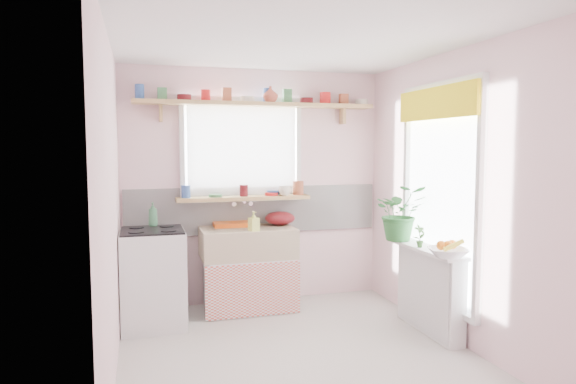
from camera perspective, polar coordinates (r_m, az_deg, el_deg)
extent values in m
plane|color=beige|center=(4.33, 1.26, -17.77)|extent=(3.20, 3.20, 0.00)
plane|color=white|center=(4.07, 1.33, 16.68)|extent=(3.20, 3.20, 0.00)
plane|color=#FFD5DB|center=(5.55, -3.66, 0.61)|extent=(2.80, 0.00, 2.80)
plane|color=#FFD5DB|center=(2.55, 12.19, -4.72)|extent=(2.80, 0.00, 2.80)
plane|color=#FFD5DB|center=(3.84, -19.09, -1.63)|extent=(0.00, 3.20, 3.20)
plane|color=#FFD5DB|center=(4.63, 18.07, -0.51)|extent=(0.00, 3.20, 3.20)
cube|color=white|center=(5.56, -3.61, -1.97)|extent=(2.74, 0.03, 0.50)
cube|color=#C7818D|center=(5.59, -3.59, -4.01)|extent=(2.74, 0.02, 0.12)
cube|color=white|center=(5.50, -5.20, 4.72)|extent=(1.20, 0.01, 1.00)
cube|color=white|center=(5.44, -5.07, 4.72)|extent=(1.15, 0.02, 0.95)
cube|color=white|center=(4.79, 16.68, -0.30)|extent=(0.01, 1.10, 1.90)
cube|color=yellow|center=(4.74, 16.05, 9.47)|extent=(0.03, 1.20, 0.28)
cube|color=white|center=(5.40, -4.48, -10.04)|extent=(0.85, 0.55, 0.55)
cube|color=#DB5040|center=(5.13, -3.83, -10.83)|extent=(0.95, 0.02, 0.53)
cube|color=#C5B090|center=(5.30, -4.51, -5.60)|extent=(0.95, 0.55, 0.30)
cylinder|color=silver|center=(5.49, -5.07, -1.03)|extent=(0.03, 0.22, 0.03)
cube|color=white|center=(5.01, -14.74, -9.32)|extent=(0.58, 0.58, 0.90)
cube|color=black|center=(4.92, -14.86, -4.17)|extent=(0.56, 0.56, 0.02)
cylinder|color=black|center=(4.78, -16.51, -4.30)|extent=(0.14, 0.14, 0.01)
cylinder|color=black|center=(4.78, -13.14, -4.21)|extent=(0.14, 0.14, 0.01)
cylinder|color=black|center=(5.05, -16.49, -3.79)|extent=(0.14, 0.14, 0.01)
cylinder|color=black|center=(5.06, -13.31, -3.71)|extent=(0.14, 0.14, 0.01)
cube|color=white|center=(4.90, 15.47, -10.57)|extent=(0.15, 0.90, 0.75)
cube|color=white|center=(4.79, 15.27, -6.18)|extent=(0.22, 0.95, 0.03)
cube|color=tan|center=(5.42, -4.93, -0.68)|extent=(1.40, 0.22, 0.04)
cube|color=tan|center=(5.43, -3.41, 9.70)|extent=(2.52, 0.24, 0.04)
cylinder|color=#3359A5|center=(5.30, -16.17, 10.49)|extent=(0.11, 0.11, 0.12)
cylinder|color=#3F7F4C|center=(5.31, -13.81, 10.54)|extent=(0.11, 0.11, 0.12)
cylinder|color=#590F14|center=(5.32, -11.46, 10.25)|extent=(0.11, 0.11, 0.06)
cylinder|color=red|center=(5.34, -9.13, 10.58)|extent=(0.11, 0.11, 0.12)
cylinder|color=#A55133|center=(5.37, -6.82, 10.58)|extent=(0.11, 0.11, 0.12)
cylinder|color=silver|center=(5.41, -4.54, 10.24)|extent=(0.11, 0.11, 0.06)
cylinder|color=#3359A5|center=(5.46, -2.30, 10.52)|extent=(0.11, 0.11, 0.12)
cylinder|color=#3F7F4C|center=(5.52, -0.10, 10.47)|extent=(0.11, 0.11, 0.12)
cylinder|color=#590F14|center=(5.58, 2.06, 10.10)|extent=(0.11, 0.11, 0.06)
cylinder|color=red|center=(5.65, 4.16, 10.32)|extent=(0.11, 0.11, 0.12)
cylinder|color=#A55133|center=(5.73, 6.20, 10.24)|extent=(0.11, 0.11, 0.12)
cylinder|color=silver|center=(5.81, 8.19, 9.84)|extent=(0.11, 0.11, 0.06)
cylinder|color=#3359A5|center=(5.32, -11.49, 0.00)|extent=(0.11, 0.11, 0.12)
cylinder|color=#3F7F4C|center=(5.36, -8.19, 0.08)|extent=(0.11, 0.11, 0.12)
cylinder|color=#590F14|center=(5.41, -4.93, -0.16)|extent=(0.11, 0.11, 0.06)
cylinder|color=red|center=(5.48, -1.75, 0.24)|extent=(0.11, 0.11, 0.12)
cylinder|color=#A55133|center=(5.56, 1.34, 0.31)|extent=(0.11, 0.11, 0.12)
cube|color=orange|center=(5.44, -6.06, -3.53)|extent=(0.43, 0.33, 0.04)
ellipsoid|color=#5F1016|center=(5.46, -0.89, -2.92)|extent=(0.42, 0.42, 0.14)
imported|color=#2C6E32|center=(5.06, 12.40, -2.25)|extent=(0.59, 0.55, 0.54)
imported|color=white|center=(4.42, 17.33, -6.46)|extent=(0.40, 0.40, 0.08)
imported|color=#346126|center=(4.78, 14.43, -4.76)|extent=(0.12, 0.10, 0.21)
imported|color=#E0EC69|center=(5.07, -3.82, -3.26)|extent=(0.11, 0.11, 0.19)
imported|color=#EDE6CE|center=(5.45, -0.36, 0.12)|extent=(0.13, 0.13, 0.10)
imported|color=#366DB2|center=(5.55, -1.56, -0.05)|extent=(0.21, 0.21, 0.05)
imported|color=#A94934|center=(5.41, -1.96, 10.80)|extent=(0.16, 0.16, 0.16)
imported|color=#418356|center=(5.12, -14.78, -2.39)|extent=(0.10, 0.10, 0.23)
sphere|color=orange|center=(4.41, 17.35, -5.70)|extent=(0.08, 0.08, 0.08)
sphere|color=orange|center=(4.47, 17.78, -5.57)|extent=(0.08, 0.08, 0.08)
sphere|color=orange|center=(4.40, 16.66, -5.71)|extent=(0.08, 0.08, 0.08)
cylinder|color=yellow|center=(4.38, 17.94, -5.66)|extent=(0.18, 0.04, 0.10)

